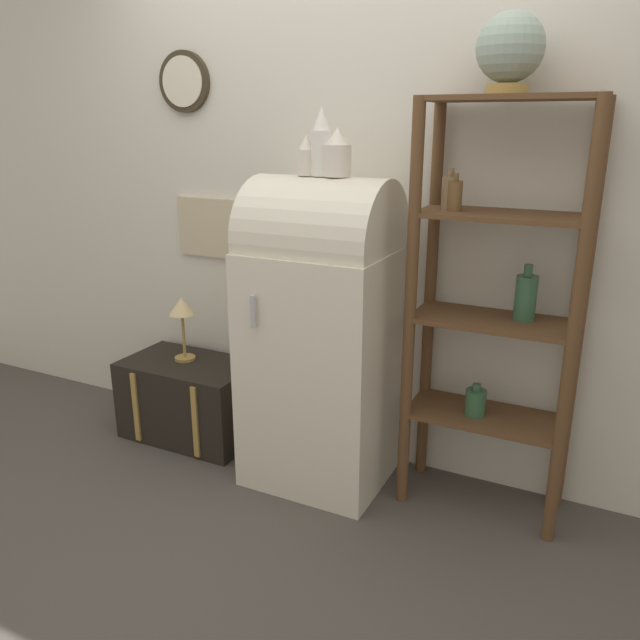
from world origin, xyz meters
TOP-DOWN VIEW (x-y plane):
  - ground_plane at (0.00, 0.00)m, footprint 12.00×12.00m
  - wall_back at (-0.01, 0.57)m, footprint 7.00×0.09m
  - refrigerator at (-0.00, 0.27)m, footprint 0.63×0.59m
  - suitcase_trunk at (-0.80, 0.30)m, footprint 0.70×0.43m
  - shelf_unit at (0.74, 0.37)m, footprint 0.68×0.33m
  - globe at (0.71, 0.38)m, footprint 0.25×0.25m
  - vase_left at (-0.07, 0.26)m, footprint 0.08×0.08m
  - vase_center at (0.00, 0.27)m, footprint 0.09×0.09m
  - vase_right at (0.07, 0.27)m, footprint 0.12×0.12m
  - desk_lamp at (-0.84, 0.33)m, footprint 0.13×0.13m

SIDE VIEW (x-z plane):
  - ground_plane at x=0.00m, z-range 0.00..0.00m
  - suitcase_trunk at x=-0.80m, z-range 0.00..0.42m
  - desk_lamp at x=-0.84m, z-range 0.52..0.86m
  - refrigerator at x=0.00m, z-range 0.03..1.45m
  - shelf_unit at x=0.74m, z-range 0.10..1.83m
  - wall_back at x=-0.01m, z-range 0.00..2.70m
  - vase_left at x=-0.07m, z-range 1.41..1.58m
  - vase_right at x=0.07m, z-range 1.41..1.61m
  - vase_center at x=0.00m, z-range 1.41..1.69m
  - globe at x=0.71m, z-range 1.74..2.03m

